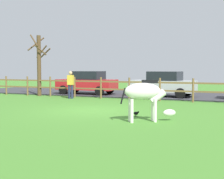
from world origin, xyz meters
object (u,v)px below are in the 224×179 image
zebra (145,94)px  crow_on_grass (136,113)px  parked_car_red (87,82)px  visitor_near_fence (71,83)px  bare_tree (39,63)px  parked_car_silver (163,84)px

zebra → crow_on_grass: bearing=123.5°
parked_car_red → visitor_near_fence: (0.41, -2.89, 0.06)m
zebra → crow_on_grass: size_ratio=7.83×
bare_tree → visitor_near_fence: bare_tree is taller
bare_tree → parked_car_red: size_ratio=0.99×
bare_tree → parked_car_red: 3.45m
bare_tree → parked_car_red: bare_tree is taller
bare_tree → visitor_near_fence: size_ratio=2.43×
bare_tree → crow_on_grass: bearing=-34.5°
parked_car_red → visitor_near_fence: size_ratio=2.46×
bare_tree → zebra: 11.82m
crow_on_grass → parked_car_red: bearing=128.1°
crow_on_grass → parked_car_silver: size_ratio=0.05×
crow_on_grass → zebra: bearing=-56.5°
zebra → visitor_near_fence: size_ratio=1.03×
bare_tree → visitor_near_fence: 3.25m
crow_on_grass → parked_car_silver: (-1.08, 8.25, 0.72)m
visitor_near_fence → zebra: bearing=-43.2°
parked_car_silver → bare_tree: bearing=-164.0°
parked_car_silver → visitor_near_fence: 5.73m
visitor_near_fence → crow_on_grass: bearing=-41.2°
crow_on_grass → visitor_near_fence: (-5.91, 5.18, 0.78)m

